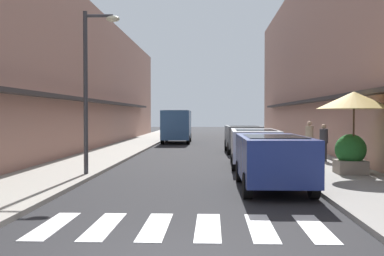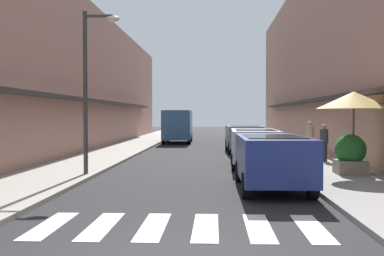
{
  "view_description": "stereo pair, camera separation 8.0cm",
  "coord_description": "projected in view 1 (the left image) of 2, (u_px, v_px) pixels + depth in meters",
  "views": [
    {
      "loc": [
        0.55,
        -6.27,
        2.03
      ],
      "look_at": [
        -0.22,
        11.67,
        1.54
      ],
      "focal_mm": 44.37,
      "sensor_mm": 36.0,
      "label": 1
    },
    {
      "loc": [
        0.63,
        -6.27,
        2.03
      ],
      "look_at": [
        -0.22,
        11.67,
        1.54
      ],
      "focal_mm": 44.37,
      "sensor_mm": 36.0,
      "label": 2
    }
  ],
  "objects": [
    {
      "name": "delivery_van",
      "position": [
        177.0,
        124.0,
        34.48
      ],
      "size": [
        2.08,
        5.43,
        2.37
      ],
      "color": "#33598C",
      "rests_on": "ground_plane"
    },
    {
      "name": "pedestrian_walking_far",
      "position": [
        324.0,
        142.0,
        19.56
      ],
      "size": [
        0.34,
        0.34,
        1.54
      ],
      "rotation": [
        0.0,
        0.0,
        3.15
      ],
      "color": "#282B33",
      "rests_on": "sidewalk_right"
    },
    {
      "name": "pedestrian_walking_near",
      "position": [
        309.0,
        139.0,
        21.07
      ],
      "size": [
        0.34,
        0.34,
        1.64
      ],
      "rotation": [
        0.0,
        0.0,
        2.81
      ],
      "color": "#282B33",
      "rests_on": "sidewalk_right"
    },
    {
      "name": "crosswalk",
      "position": [
        182.0,
        227.0,
        8.57
      ],
      "size": [
        5.2,
        2.2,
        0.01
      ],
      "color": "silver",
      "rests_on": "ground_plane"
    },
    {
      "name": "parked_car_far",
      "position": [
        243.0,
        136.0,
        25.44
      ],
      "size": [
        1.9,
        3.99,
        1.47
      ],
      "color": "#4C5156",
      "rests_on": "ground_plane"
    },
    {
      "name": "cafe_umbrella",
      "position": [
        354.0,
        101.0,
        15.15
      ],
      "size": [
        2.36,
        2.36,
        2.66
      ],
      "color": "#262626",
      "rests_on": "sidewalk_right"
    },
    {
      "name": "planter_midblock",
      "position": [
        351.0,
        154.0,
        15.4
      ],
      "size": [
        1.0,
        1.0,
        1.29
      ],
      "color": "gray",
      "rests_on": "sidewalk_right"
    },
    {
      "name": "sidewalk_left",
      "position": [
        119.0,
        150.0,
        26.5
      ],
      "size": [
        2.89,
        69.94,
        0.12
      ],
      "primitive_type": "cube",
      "color": "#9E998E",
      "rests_on": "ground_plane"
    },
    {
      "name": "street_lamp",
      "position": [
        91.0,
        75.0,
        15.3
      ],
      "size": [
        1.19,
        0.28,
        5.25
      ],
      "color": "#38383D",
      "rests_on": "sidewalk_left"
    },
    {
      "name": "parked_car_mid",
      "position": [
        254.0,
        143.0,
        18.52
      ],
      "size": [
        1.9,
        4.53,
        1.47
      ],
      "color": "silver",
      "rests_on": "ground_plane"
    },
    {
      "name": "building_row_left",
      "position": [
        57.0,
        80.0,
        28.06
      ],
      "size": [
        5.5,
        46.96,
        8.27
      ],
      "color": "#A87A6B",
      "rests_on": "ground_plane"
    },
    {
      "name": "parked_car_near",
      "position": [
        273.0,
        156.0,
        12.84
      ],
      "size": [
        1.84,
        4.39,
        1.47
      ],
      "color": "navy",
      "rests_on": "ground_plane"
    },
    {
      "name": "ground_plane",
      "position": [
        202.0,
        152.0,
        26.3
      ],
      "size": [
        109.91,
        109.91,
        0.0
      ],
      "primitive_type": "plane",
      "color": "#232326"
    },
    {
      "name": "building_row_right",
      "position": [
        353.0,
        55.0,
        27.28
      ],
      "size": [
        5.5,
        46.96,
        10.93
      ],
      "color": "#A87A6B",
      "rests_on": "ground_plane"
    },
    {
      "name": "sidewalk_right",
      "position": [
        287.0,
        151.0,
        26.1
      ],
      "size": [
        2.89,
        69.94,
        0.12
      ],
      "primitive_type": "cube",
      "color": "gray",
      "rests_on": "ground_plane"
    }
  ]
}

